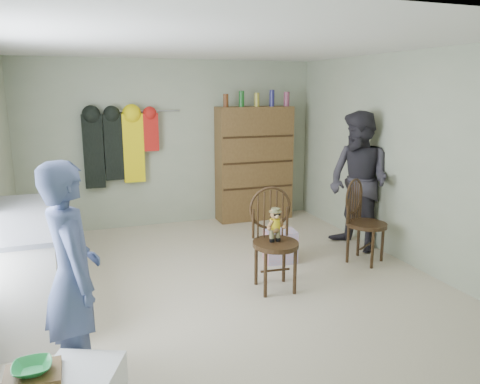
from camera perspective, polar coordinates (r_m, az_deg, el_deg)
name	(u,v)px	position (r m, az deg, el deg)	size (l,w,h in m)	color
ground_plane	(225,282)	(5.22, -1.87, -10.90)	(5.00, 5.00, 0.00)	beige
room_walls	(209,133)	(5.32, -3.78, 7.15)	(5.00, 5.00, 5.00)	#A6AD91
counter	(26,264)	(4.85, -24.61, -7.93)	(0.64, 1.86, 0.94)	silver
bowl	(32,368)	(3.15, -24.03, -19.01)	(0.22, 0.22, 0.06)	green
chair_front	(274,234)	(4.90, 4.15, -5.07)	(0.51, 0.51, 1.07)	#322011
chair_far	(362,218)	(5.84, 14.68, -3.08)	(0.62, 0.62, 1.02)	#322011
striped_bag	(280,246)	(5.75, 4.92, -6.59)	(0.37, 0.29, 0.39)	#E57286
person_left	(72,277)	(3.44, -19.77, -9.77)	(0.59, 0.39, 1.62)	#44517D
person_right	(359,182)	(6.20, 14.27, 1.22)	(0.88, 0.68, 1.80)	#2D2B33
dresser	(254,163)	(7.47, 1.73, 3.53)	(1.20, 0.39, 2.05)	brown
coat_rack	(119,147)	(7.01, -14.57, 5.37)	(1.42, 0.12, 1.09)	#99999E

